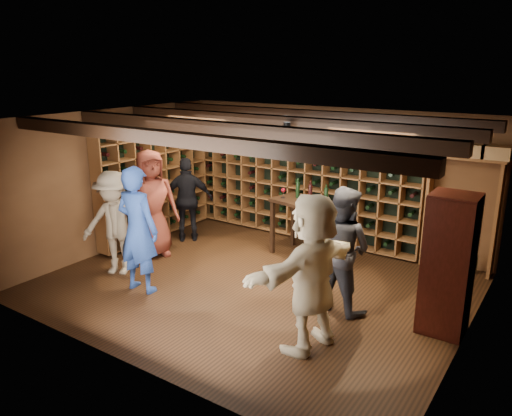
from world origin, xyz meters
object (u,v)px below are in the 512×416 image
Objects in this scene: man_blue_shirt at (138,230)px; guest_beige at (312,273)px; display_cabinet at (448,267)px; guest_woman_black at (188,200)px; tasting_table at (310,209)px; guest_khaki at (115,223)px; guest_red_floral at (151,204)px; man_grey_suit at (342,249)px.

guest_beige is (2.81, 0.01, 0.01)m from man_blue_shirt.
guest_woman_black is at bearing 170.86° from display_cabinet.
guest_woman_black is at bearing -105.95° from guest_beige.
display_cabinet reaches higher than tasting_table.
display_cabinet is at bearing 149.20° from guest_beige.
guest_woman_black is 4.19m from guest_beige.
guest_khaki is 3.60m from guest_beige.
guest_red_floral is 1.30× the size of tasting_table.
tasting_table is at bearing 153.78° from display_cabinet.
guest_khaki is 0.88× the size of guest_beige.
guest_beige is (3.66, -2.04, 0.15)m from guest_woman_black.
tasting_table is at bearing -31.00° from guest_red_floral.
guest_khaki is at bearing -123.36° from tasting_table.
guest_beige is (0.12, -1.10, 0.08)m from man_grey_suit.
man_blue_shirt is at bearing -76.72° from guest_beige.
guest_woman_black is at bearing -1.34° from man_grey_suit.
tasting_table is at bearing -125.31° from man_blue_shirt.
man_grey_suit reaches higher than tasting_table.
display_cabinet is 1.05× the size of guest_khaki.
display_cabinet is 4.21m from man_blue_shirt.
tasting_table is (-1.23, 1.41, 0.01)m from man_grey_suit.
man_grey_suit is at bearing -10.21° from guest_khaki.
guest_woman_black is at bearing -157.19° from tasting_table.
man_grey_suit is 1.11m from guest_beige.
man_blue_shirt is 1.42m from guest_red_floral.
man_grey_suit is 1.08× the size of guest_woman_black.
display_cabinet is 1.02× the size of man_grey_suit.
guest_beige is at bearing -78.70° from guest_red_floral.
tasting_table is at bearing -35.46° from man_grey_suit.
man_grey_suit reaches higher than guest_woman_black.
guest_khaki is at bearing -168.02° from display_cabinet.
display_cabinet is at bearing -160.00° from man_grey_suit.
guest_khaki is (0.08, -0.88, -0.10)m from guest_red_floral.
guest_khaki is at bearing -146.48° from guest_red_floral.
guest_red_floral is 1.17× the size of guest_woman_black.
guest_beige is (3.67, -1.12, 0.01)m from guest_red_floral.
display_cabinet is 0.93× the size of man_blue_shirt.
display_cabinet is at bearing 129.48° from guest_woman_black.
display_cabinet is 4.93m from guest_woman_black.
guest_beige is 2.84m from tasting_table.
guest_woman_black is at bearing -72.41° from man_blue_shirt.
tasting_table is (2.32, 0.47, 0.08)m from guest_woman_black.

